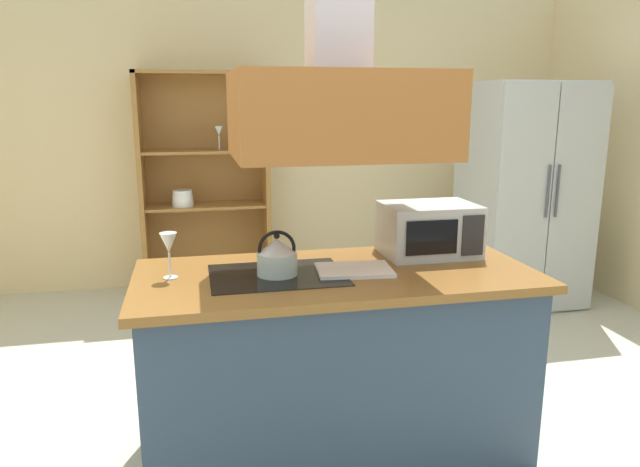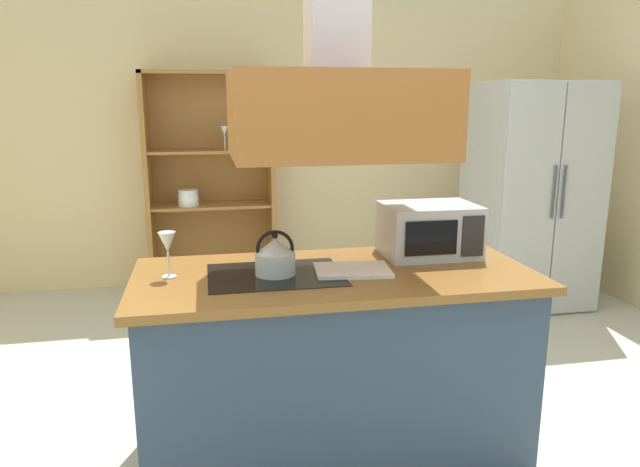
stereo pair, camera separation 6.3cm
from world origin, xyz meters
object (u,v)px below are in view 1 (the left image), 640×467
(microwave, at_px, (429,229))
(dish_cabinet, at_px, (205,196))
(refrigerator, at_px, (524,195))
(cutting_board, at_px, (354,270))
(wine_glass_on_counter, at_px, (169,245))
(kettle, at_px, (277,257))

(microwave, bearing_deg, dish_cabinet, 112.91)
(refrigerator, bearing_deg, dish_cabinet, 160.33)
(dish_cabinet, xyz_separation_m, cutting_board, (0.60, -2.71, 0.07))
(dish_cabinet, bearing_deg, wine_glass_on_counter, -94.73)
(refrigerator, xyz_separation_m, kettle, (-2.30, -1.77, 0.08))
(refrigerator, distance_m, wine_glass_on_counter, 3.26)
(kettle, xyz_separation_m, microwave, (0.80, 0.20, 0.04))
(dish_cabinet, relative_size, wine_glass_on_counter, 9.23)
(refrigerator, relative_size, microwave, 3.93)
(dish_cabinet, distance_m, cutting_board, 2.77)
(refrigerator, height_order, dish_cabinet, dish_cabinet)
(refrigerator, xyz_separation_m, microwave, (-1.50, -1.58, 0.13))
(dish_cabinet, relative_size, kettle, 9.34)
(microwave, relative_size, wine_glass_on_counter, 2.23)
(wine_glass_on_counter, bearing_deg, microwave, 6.33)
(microwave, bearing_deg, cutting_board, -153.96)
(microwave, bearing_deg, wine_glass_on_counter, -173.67)
(refrigerator, xyz_separation_m, wine_glass_on_counter, (-2.77, -1.72, 0.15))
(microwave, bearing_deg, kettle, -166.26)
(dish_cabinet, xyz_separation_m, microwave, (1.05, -2.49, 0.19))
(dish_cabinet, height_order, microwave, dish_cabinet)
(cutting_board, relative_size, microwave, 0.74)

